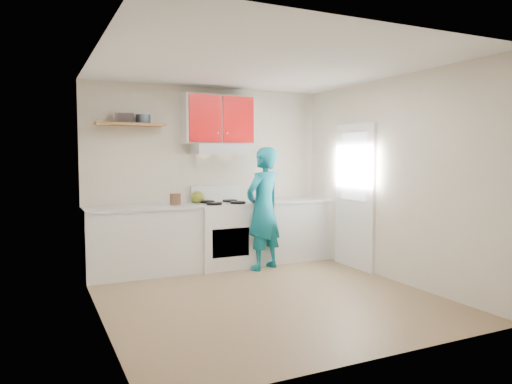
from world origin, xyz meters
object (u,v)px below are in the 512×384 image
crock (175,200)px  stove (222,235)px  person (264,209)px  tin (143,119)px  kettle (197,197)px

crock → stove: bearing=-1.1°
crock → person: bearing=-19.3°
tin → stove: bearing=-9.0°
crock → person: person is taller
kettle → crock: kettle is taller
kettle → tin: bearing=-170.4°
kettle → stove: bearing=-19.7°
stove → person: (0.47, -0.39, 0.40)m
person → crock: bearing=-42.6°
kettle → person: bearing=-26.6°
kettle → person: person is taller
crock → kettle: bearing=23.6°
tin → crock: size_ratio=1.08×
tin → kettle: (0.76, 0.00, -1.09)m
stove → person: 0.73m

